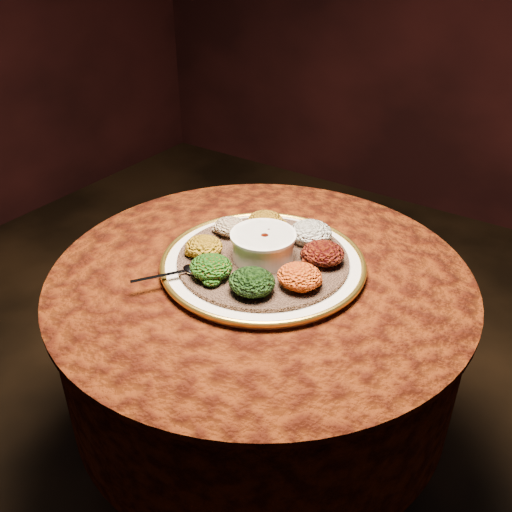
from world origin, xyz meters
The scene contains 13 objects.
table centered at (0.00, 0.00, 0.55)m, with size 0.96×0.96×0.73m.
platter centered at (-0.01, 0.02, 0.75)m, with size 0.52×0.52×0.02m.
injera centered at (-0.01, 0.02, 0.76)m, with size 0.39×0.39×0.01m, color brown.
stew_bowl centered at (-0.01, 0.02, 0.80)m, with size 0.15×0.15×0.06m.
spoon centered at (-0.11, -0.12, 0.77)m, with size 0.11×0.13×0.01m.
portion_ayib centered at (0.05, 0.15, 0.79)m, with size 0.10×0.10×0.05m, color beige.
portion_kitfo centered at (0.11, 0.08, 0.78)m, with size 0.10×0.09×0.05m, color black.
portion_tikil centered at (0.12, -0.03, 0.79)m, with size 0.10×0.09×0.05m, color #C77710.
portion_gomen centered at (0.05, -0.10, 0.79)m, with size 0.10×0.09×0.05m, color black.
portion_mixveg centered at (-0.06, -0.10, 0.78)m, with size 0.09×0.09×0.05m, color #A8330A.
portion_kik centered at (-0.13, -0.04, 0.78)m, with size 0.09×0.08×0.04m, color #A6700E.
portion_timatim centered at (-0.13, 0.07, 0.78)m, with size 0.08×0.08×0.04m, color maroon.
portion_shiro centered at (-0.08, 0.14, 0.78)m, with size 0.09×0.08×0.04m, color #8B5B10.
Camera 1 is at (0.60, -0.90, 1.45)m, focal length 40.00 mm.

